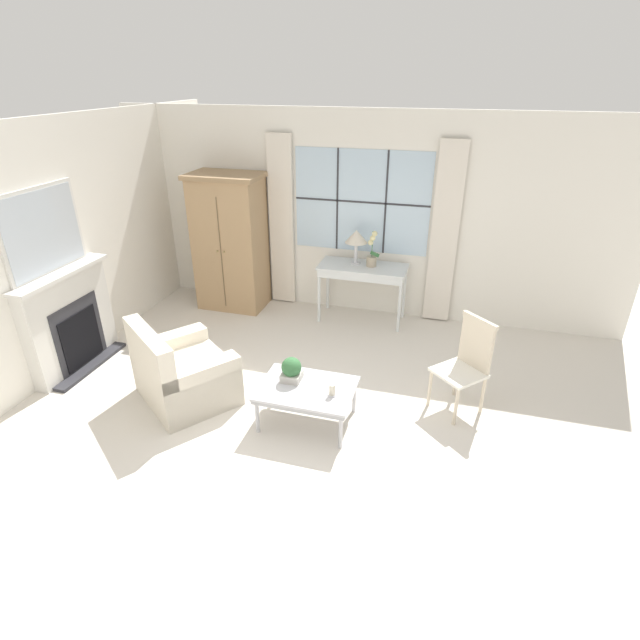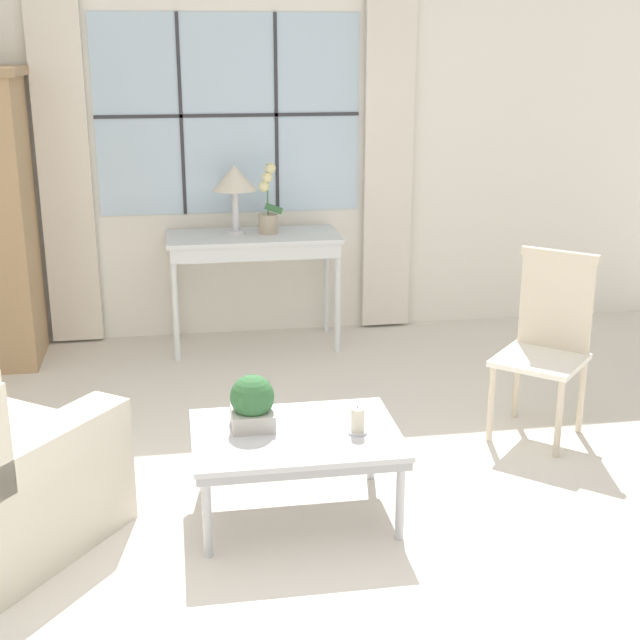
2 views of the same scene
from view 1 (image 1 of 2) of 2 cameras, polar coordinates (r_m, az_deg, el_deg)
The scene contains 13 objects.
ground_plane at distance 5.08m, azimuth -3.07°, elevation -12.73°, with size 14.00×14.00×0.00m, color silver.
wall_back_windowed at distance 7.09m, azimuth 4.73°, elevation 11.64°, with size 7.20×0.14×2.80m.
wall_left at distance 6.39m, azimuth -28.33°, elevation 6.90°, with size 0.06×7.20×2.80m, color white.
fireplace at distance 6.47m, azimuth -26.90°, elevation 0.79°, with size 0.34×1.32×2.14m.
armoire at distance 7.43m, azimuth -10.20°, elevation 8.73°, with size 1.03×0.69×1.96m.
console_table at distance 6.94m, azimuth 4.91°, elevation 5.50°, with size 1.21×0.55×0.82m.
table_lamp at distance 6.85m, azimuth 4.18°, elevation 9.38°, with size 0.31×0.31×0.48m.
potted_orchid at distance 6.85m, azimuth 5.95°, elevation 7.56°, with size 0.18×0.14×0.49m.
armchair_upholstered at distance 5.57m, azimuth -15.40°, elevation -6.04°, with size 1.30×1.27×0.91m.
side_chair_wooden at distance 5.32m, azimuth 16.49°, elevation -4.40°, with size 0.62×0.62×1.02m.
coffee_table at distance 4.99m, azimuth -1.51°, elevation -8.10°, with size 0.94×0.68×0.42m.
potted_plant_small at distance 5.02m, azimuth -3.28°, elevation -5.68°, with size 0.20×0.20×0.25m.
pillar_candle at distance 4.83m, azimuth 1.40°, elevation -8.04°, with size 0.08×0.08×0.13m.
Camera 1 is at (1.34, -3.69, 3.22)m, focal length 28.00 mm.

